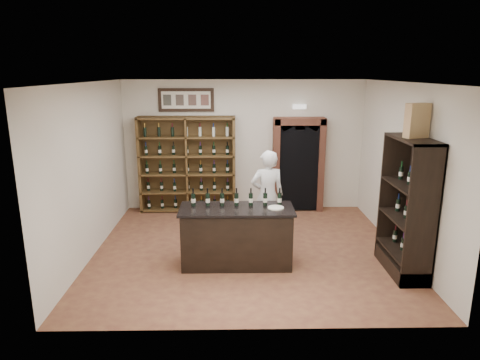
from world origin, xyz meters
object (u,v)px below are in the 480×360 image
wine_shelf (187,164)px  side_cabinet (407,227)px  counter_bottle_0 (193,199)px  tasting_counter (237,237)px  shopkeeper (267,196)px  wine_crate (417,121)px

wine_shelf → side_cabinet: size_ratio=1.00×
counter_bottle_0 → side_cabinet: size_ratio=0.14×
tasting_counter → shopkeeper: size_ratio=1.07×
tasting_counter → shopkeeper: shopkeeper is taller
wine_shelf → side_cabinet: 5.02m
wine_shelf → wine_crate: wine_crate is taller
wine_crate → shopkeeper: bearing=128.2°
tasting_counter → counter_bottle_0: counter_bottle_0 is taller
shopkeeper → counter_bottle_0: bearing=27.9°
wine_shelf → shopkeeper: (1.69, -1.85, -0.22)m
counter_bottle_0 → side_cabinet: (3.44, -0.44, -0.35)m
wine_shelf → counter_bottle_0: size_ratio=7.33×
side_cabinet → wine_crate: (-0.01, 0.02, 1.71)m
side_cabinet → wine_shelf: bearing=139.8°
wine_shelf → wine_crate: 5.18m
wine_shelf → side_cabinet: (3.82, -3.23, -0.35)m
side_cabinet → wine_crate: size_ratio=4.24×
side_cabinet → shopkeeper: 2.55m
tasting_counter → wine_crate: 3.37m
wine_shelf → shopkeeper: bearing=-47.5°
side_cabinet → counter_bottle_0: bearing=172.8°
wine_shelf → shopkeeper: 2.52m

